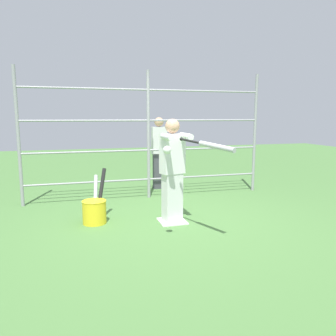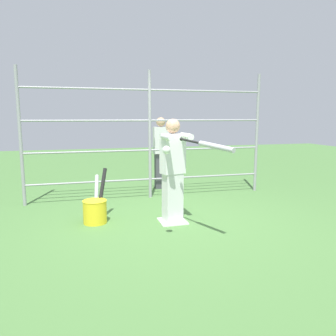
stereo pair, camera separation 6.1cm
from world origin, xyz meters
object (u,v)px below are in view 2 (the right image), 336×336
at_px(batter, 173,168).
at_px(bystander_behind_fence, 161,152).
at_px(baseball_bat_swinging, 212,146).
at_px(bat_bucket, 95,210).
at_px(softball_in_flight, 166,150).

bearing_deg(batter, bystander_behind_fence, -99.77).
bearing_deg(baseball_bat_swinging, batter, -76.45).
bearing_deg(bat_bucket, bystander_behind_fence, -126.81).
height_order(batter, bystander_behind_fence, bystander_behind_fence).
bearing_deg(batter, bat_bucket, -15.07).
xyz_separation_m(batter, bat_bucket, (1.14, -0.31, -0.64)).
bearing_deg(bat_bucket, softball_in_flight, 121.67).
bearing_deg(bat_bucket, batter, 164.93).
relative_size(softball_in_flight, bystander_behind_fence, 0.06).
height_order(baseball_bat_swinging, bat_bucket, baseball_bat_swinging).
relative_size(batter, softball_in_flight, 16.27).
distance_m(batter, bat_bucket, 1.34).
bearing_deg(batter, baseball_bat_swinging, 103.55).
height_order(baseball_bat_swinging, bystander_behind_fence, bystander_behind_fence).
bearing_deg(softball_in_flight, batter, -110.62).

